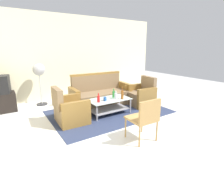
{
  "coord_description": "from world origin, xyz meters",
  "views": [
    {
      "loc": [
        -2.39,
        -2.94,
        1.74
      ],
      "look_at": [
        0.04,
        0.82,
        0.65
      ],
      "focal_mm": 28.15,
      "sensor_mm": 36.0,
      "label": 1
    }
  ],
  "objects_px": {
    "coffee_table": "(109,104)",
    "bottle_green": "(114,94)",
    "pedestal_fan": "(39,72)",
    "bottle_clear": "(116,96)",
    "armchair_right": "(141,96)",
    "wicker_chair": "(145,117)",
    "bottle_red": "(99,99)",
    "armchair_left": "(70,111)",
    "cup": "(105,99)",
    "couch": "(101,95)",
    "bottle_brown": "(122,95)"
  },
  "relations": [
    {
      "from": "bottle_brown",
      "to": "cup",
      "type": "xyz_separation_m",
      "value": [
        -0.46,
        0.1,
        -0.07
      ]
    },
    {
      "from": "couch",
      "to": "bottle_brown",
      "type": "distance_m",
      "value": 0.96
    },
    {
      "from": "armchair_right",
      "to": "pedestal_fan",
      "type": "distance_m",
      "value": 3.15
    },
    {
      "from": "coffee_table",
      "to": "bottle_green",
      "type": "bearing_deg",
      "value": 21.1
    },
    {
      "from": "armchair_right",
      "to": "bottle_red",
      "type": "distance_m",
      "value": 1.61
    },
    {
      "from": "armchair_left",
      "to": "coffee_table",
      "type": "bearing_deg",
      "value": 90.02
    },
    {
      "from": "bottle_red",
      "to": "armchair_right",
      "type": "bearing_deg",
      "value": 7.09
    },
    {
      "from": "armchair_right",
      "to": "pedestal_fan",
      "type": "bearing_deg",
      "value": 60.86
    },
    {
      "from": "bottle_clear",
      "to": "bottle_red",
      "type": "xyz_separation_m",
      "value": [
        -0.52,
        0.0,
        -0.0
      ]
    },
    {
      "from": "bottle_green",
      "to": "armchair_right",
      "type": "bearing_deg",
      "value": 2.02
    },
    {
      "from": "couch",
      "to": "bottle_green",
      "type": "xyz_separation_m",
      "value": [
        0.03,
        -0.67,
        0.19
      ]
    },
    {
      "from": "armchair_left",
      "to": "bottle_clear",
      "type": "height_order",
      "value": "armchair_left"
    },
    {
      "from": "armchair_left",
      "to": "bottle_red",
      "type": "distance_m",
      "value": 0.73
    },
    {
      "from": "bottle_red",
      "to": "pedestal_fan",
      "type": "bearing_deg",
      "value": 117.33
    },
    {
      "from": "bottle_brown",
      "to": "cup",
      "type": "bearing_deg",
      "value": 167.18
    },
    {
      "from": "bottle_clear",
      "to": "pedestal_fan",
      "type": "relative_size",
      "value": 0.18
    },
    {
      "from": "bottle_brown",
      "to": "bottle_green",
      "type": "distance_m",
      "value": 0.27
    },
    {
      "from": "coffee_table",
      "to": "pedestal_fan",
      "type": "relative_size",
      "value": 0.87
    },
    {
      "from": "armchair_right",
      "to": "coffee_table",
      "type": "xyz_separation_m",
      "value": [
        -1.22,
        -0.11,
        -0.02
      ]
    },
    {
      "from": "coffee_table",
      "to": "wicker_chair",
      "type": "bearing_deg",
      "value": -97.12
    },
    {
      "from": "couch",
      "to": "armchair_left",
      "type": "relative_size",
      "value": 2.15
    },
    {
      "from": "armchair_right",
      "to": "coffee_table",
      "type": "distance_m",
      "value": 1.22
    },
    {
      "from": "bottle_red",
      "to": "wicker_chair",
      "type": "distance_m",
      "value": 1.46
    },
    {
      "from": "cup",
      "to": "pedestal_fan",
      "type": "distance_m",
      "value": 2.27
    },
    {
      "from": "armchair_right",
      "to": "pedestal_fan",
      "type": "xyz_separation_m",
      "value": [
        -2.56,
        1.69,
        0.73
      ]
    },
    {
      "from": "pedestal_fan",
      "to": "wicker_chair",
      "type": "bearing_deg",
      "value": -71.06
    },
    {
      "from": "armchair_right",
      "to": "bottle_brown",
      "type": "xyz_separation_m",
      "value": [
        -0.93,
        -0.29,
        0.24
      ]
    },
    {
      "from": "couch",
      "to": "wicker_chair",
      "type": "height_order",
      "value": "couch"
    },
    {
      "from": "armchair_right",
      "to": "coffee_table",
      "type": "relative_size",
      "value": 0.77
    },
    {
      "from": "couch",
      "to": "armchair_left",
      "type": "height_order",
      "value": "couch"
    },
    {
      "from": "bottle_green",
      "to": "armchair_left",
      "type": "bearing_deg",
      "value": -178.48
    },
    {
      "from": "coffee_table",
      "to": "pedestal_fan",
      "type": "height_order",
      "value": "pedestal_fan"
    },
    {
      "from": "coffee_table",
      "to": "bottle_brown",
      "type": "height_order",
      "value": "bottle_brown"
    },
    {
      "from": "wicker_chair",
      "to": "pedestal_fan",
      "type": "bearing_deg",
      "value": 110.59
    },
    {
      "from": "armchair_right",
      "to": "bottle_clear",
      "type": "relative_size",
      "value": 3.7
    },
    {
      "from": "coffee_table",
      "to": "bottle_clear",
      "type": "bearing_deg",
      "value": -30.27
    },
    {
      "from": "couch",
      "to": "armchair_left",
      "type": "distance_m",
      "value": 1.4
    },
    {
      "from": "wicker_chair",
      "to": "cup",
      "type": "bearing_deg",
      "value": 90.72
    },
    {
      "from": "pedestal_fan",
      "to": "wicker_chair",
      "type": "relative_size",
      "value": 1.51
    },
    {
      "from": "bottle_red",
      "to": "pedestal_fan",
      "type": "xyz_separation_m",
      "value": [
        -0.97,
        1.88,
        0.52
      ]
    },
    {
      "from": "armchair_right",
      "to": "bottle_red",
      "type": "height_order",
      "value": "armchair_right"
    },
    {
      "from": "bottle_green",
      "to": "cup",
      "type": "distance_m",
      "value": 0.39
    },
    {
      "from": "cup",
      "to": "wicker_chair",
      "type": "height_order",
      "value": "wicker_chair"
    },
    {
      "from": "couch",
      "to": "coffee_table",
      "type": "distance_m",
      "value": 0.76
    },
    {
      "from": "bottle_clear",
      "to": "cup",
      "type": "distance_m",
      "value": 0.32
    },
    {
      "from": "couch",
      "to": "bottle_red",
      "type": "xyz_separation_m",
      "value": [
        -0.52,
        -0.83,
        0.18
      ]
    },
    {
      "from": "cup",
      "to": "wicker_chair",
      "type": "distance_m",
      "value": 1.47
    },
    {
      "from": "bottle_clear",
      "to": "pedestal_fan",
      "type": "bearing_deg",
      "value": 128.33
    },
    {
      "from": "couch",
      "to": "wicker_chair",
      "type": "relative_size",
      "value": 2.17
    },
    {
      "from": "armchair_left",
      "to": "wicker_chair",
      "type": "bearing_deg",
      "value": 30.79
    }
  ]
}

